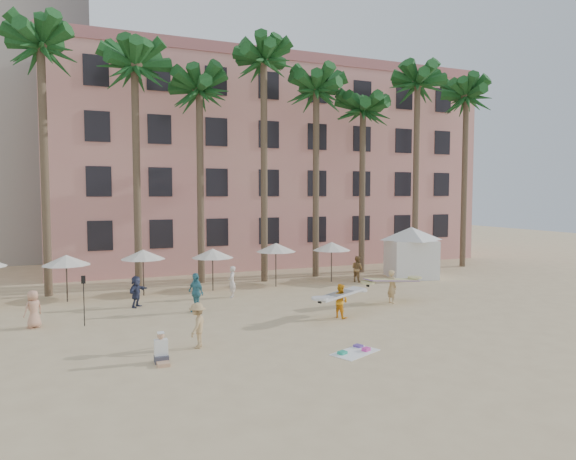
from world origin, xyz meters
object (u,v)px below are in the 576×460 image
(pink_hotel, at_px, (262,169))
(cabana, at_px, (411,248))
(carrier_white, at_px, (340,299))
(carrier_yellow, at_px, (392,284))

(pink_hotel, distance_m, cabana, 16.22)
(pink_hotel, relative_size, cabana, 6.26)
(cabana, xyz_separation_m, carrier_white, (-10.09, -8.47, -1.20))
(cabana, distance_m, carrier_white, 13.23)
(cabana, bearing_deg, carrier_white, -140.00)
(cabana, bearing_deg, pink_hotel, 113.11)
(carrier_yellow, bearing_deg, carrier_white, -156.21)
(pink_hotel, height_order, cabana, pink_hotel)
(cabana, relative_size, carrier_white, 1.89)
(carrier_white, bearing_deg, cabana, 40.00)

